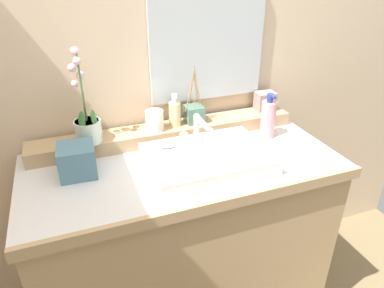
% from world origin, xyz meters
% --- Properties ---
extents(wall_back, '(3.15, 0.20, 2.56)m').
position_xyz_m(wall_back, '(0.00, 0.39, 1.28)').
color(wall_back, beige).
rests_on(wall_back, ground).
extents(vanity_cabinet, '(1.24, 0.58, 0.90)m').
position_xyz_m(vanity_cabinet, '(0.00, -0.00, 0.45)').
color(vanity_cabinet, tan).
rests_on(vanity_cabinet, ground).
extents(back_ledge, '(1.17, 0.13, 0.06)m').
position_xyz_m(back_ledge, '(0.00, 0.21, 0.93)').
color(back_ledge, tan).
rests_on(back_ledge, vanity_cabinet).
extents(sink_basin, '(0.46, 0.33, 0.26)m').
position_xyz_m(sink_basin, '(0.07, -0.08, 0.92)').
color(sink_basin, white).
rests_on(sink_basin, vanity_cabinet).
extents(soap_bar, '(0.07, 0.04, 0.02)m').
position_xyz_m(soap_bar, '(-0.05, 0.02, 0.97)').
color(soap_bar, silver).
rests_on(soap_bar, sink_basin).
extents(potted_plant, '(0.11, 0.11, 0.37)m').
position_xyz_m(potted_plant, '(-0.33, 0.19, 1.03)').
color(potted_plant, silver).
rests_on(potted_plant, back_ledge).
extents(soap_dispenser, '(0.05, 0.05, 0.14)m').
position_xyz_m(soap_dispenser, '(0.04, 0.21, 1.01)').
color(soap_dispenser, beige).
rests_on(soap_dispenser, back_ledge).
extents(tumbler_cup, '(0.08, 0.08, 0.09)m').
position_xyz_m(tumbler_cup, '(-0.06, 0.19, 1.00)').
color(tumbler_cup, white).
rests_on(tumbler_cup, back_ledge).
extents(reed_diffuser, '(0.09, 0.08, 0.25)m').
position_xyz_m(reed_diffuser, '(0.13, 0.21, 1.00)').
color(reed_diffuser, '#4F7566').
rests_on(reed_diffuser, back_ledge).
extents(trinket_box, '(0.09, 0.08, 0.09)m').
position_xyz_m(trinket_box, '(0.50, 0.23, 1.00)').
color(trinket_box, gray).
rests_on(trinket_box, back_ledge).
extents(lotion_bottle, '(0.07, 0.07, 0.20)m').
position_xyz_m(lotion_bottle, '(0.42, 0.08, 0.98)').
color(lotion_bottle, pink).
rests_on(lotion_bottle, vanity_cabinet).
extents(tissue_box, '(0.14, 0.14, 0.12)m').
position_xyz_m(tissue_box, '(-0.39, 0.05, 0.95)').
color(tissue_box, slate).
rests_on(tissue_box, vanity_cabinet).
extents(mirror, '(0.52, 0.02, 0.47)m').
position_xyz_m(mirror, '(0.22, 0.28, 1.27)').
color(mirror, silver).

